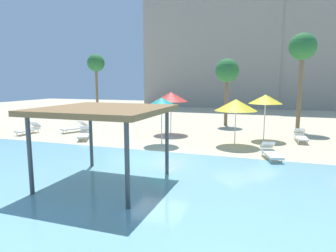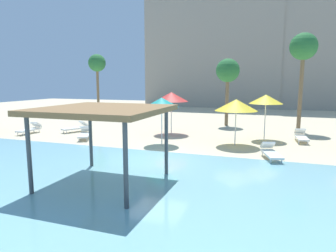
{
  "view_description": "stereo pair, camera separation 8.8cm",
  "coord_description": "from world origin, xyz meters",
  "views": [
    {
      "loc": [
        4.73,
        -12.41,
        3.58
      ],
      "look_at": [
        -0.17,
        2.0,
        1.3
      ],
      "focal_mm": 31.65,
      "sensor_mm": 36.0,
      "label": 1
    },
    {
      "loc": [
        4.81,
        -12.38,
        3.58
      ],
      "look_at": [
        -0.17,
        2.0,
        1.3
      ],
      "focal_mm": 31.65,
      "sensor_mm": 36.0,
      "label": 2
    }
  ],
  "objects": [
    {
      "name": "lagoon_water",
      "position": [
        0.0,
        -5.25,
        0.02
      ],
      "size": [
        44.0,
        13.5,
        0.04
      ],
      "primitive_type": "cube",
      "color": "#7AB7C1",
      "rests_on": "ground"
    },
    {
      "name": "shade_pavilion",
      "position": [
        -0.58,
        -3.59,
        2.55
      ],
      "size": [
        4.08,
        4.08,
        2.72
      ],
      "color": "#42474C",
      "rests_on": "ground"
    },
    {
      "name": "palm_tree_3",
      "position": [
        1.42,
        12.14,
        4.38
      ],
      "size": [
        1.9,
        1.9,
        5.44
      ],
      "color": "brown",
      "rests_on": "ground"
    },
    {
      "name": "beach_umbrella_yellow_3",
      "position": [
        4.54,
        6.74,
        2.52
      ],
      "size": [
        2.03,
        2.03,
        2.8
      ],
      "color": "silver",
      "rests_on": "ground"
    },
    {
      "name": "beach_umbrella_teal_1",
      "position": [
        -1.02,
        3.35,
        2.42
      ],
      "size": [
        1.95,
        1.95,
        2.7
      ],
      "color": "silver",
      "rests_on": "ground"
    },
    {
      "name": "hotel_block_0",
      "position": [
        -3.55,
        34.03,
        9.77
      ],
      "size": [
        19.07,
        10.56,
        19.55
      ],
      "primitive_type": "cube",
      "color": "#9E9384",
      "rests_on": "ground"
    },
    {
      "name": "lounge_chair_3",
      "position": [
        4.93,
        1.93,
        0.33
      ],
      "size": [
        1.09,
        1.99,
        0.74
      ],
      "rotation": [
        0.0,
        0.0,
        -1.3
      ],
      "color": "white",
      "rests_on": "ground"
    },
    {
      "name": "ground_plane",
      "position": [
        0.0,
        0.0,
        0.0
      ],
      "size": [
        80.0,
        80.0,
        0.0
      ],
      "primitive_type": "plane",
      "color": "beige"
    },
    {
      "name": "lounge_chair_2",
      "position": [
        -10.98,
        3.76,
        0.33
      ],
      "size": [
        0.6,
        1.9,
        0.74
      ],
      "rotation": [
        0.0,
        0.0,
        -1.57
      ],
      "color": "white",
      "rests_on": "ground"
    },
    {
      "name": "palm_tree_2",
      "position": [
        6.83,
        11.02,
        5.85
      ],
      "size": [
        1.9,
        1.9,
        7.0
      ],
      "color": "brown",
      "rests_on": "ground"
    },
    {
      "name": "beach_umbrella_yellow_6",
      "position": [
        3.0,
        4.5,
        2.29
      ],
      "size": [
        2.37,
        2.37,
        2.62
      ],
      "color": "silver",
      "rests_on": "ground"
    },
    {
      "name": "beach_umbrella_red_0",
      "position": [
        -1.62,
        6.87,
        2.56
      ],
      "size": [
        2.33,
        2.33,
        2.88
      ],
      "color": "silver",
      "rests_on": "ground"
    },
    {
      "name": "lounge_chair_0",
      "position": [
        6.66,
        6.83,
        0.33
      ],
      "size": [
        0.71,
        1.93,
        0.74
      ],
      "rotation": [
        0.0,
        0.0,
        -1.51
      ],
      "color": "white",
      "rests_on": "ground"
    },
    {
      "name": "lounge_chair_1",
      "position": [
        -8.33,
        5.39,
        0.33
      ],
      "size": [
        1.36,
        1.97,
        0.74
      ],
      "rotation": [
        0.0,
        0.0,
        -2.02
      ],
      "color": "white",
      "rests_on": "ground"
    },
    {
      "name": "palm_tree_0",
      "position": [
        -13.43,
        16.39,
        5.46
      ],
      "size": [
        1.9,
        1.9,
        6.58
      ],
      "color": "brown",
      "rests_on": "ground"
    },
    {
      "name": "lounge_chair_4",
      "position": [
        -6.22,
        3.31,
        0.33
      ],
      "size": [
        1.41,
        1.96,
        0.74
      ],
      "rotation": [
        0.0,
        0.0,
        -1.09
      ],
      "color": "white",
      "rests_on": "ground"
    }
  ]
}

